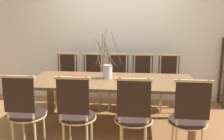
% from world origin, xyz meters
% --- Properties ---
extents(ground_plane, '(16.00, 16.00, 0.00)m').
position_xyz_m(ground_plane, '(0.00, 0.00, 0.00)').
color(ground_plane, olive).
extents(wall_rear, '(12.00, 0.06, 3.20)m').
position_xyz_m(wall_rear, '(0.00, 1.37, 1.60)').
color(wall_rear, white).
rests_on(wall_rear, ground_plane).
extents(dining_table, '(2.44, 1.04, 0.73)m').
position_xyz_m(dining_table, '(0.00, 0.00, 0.64)').
color(dining_table, brown).
rests_on(dining_table, ground_plane).
extents(chair_near_leftend, '(0.46, 0.46, 0.99)m').
position_xyz_m(chair_near_leftend, '(-0.98, -0.83, 0.53)').
color(chair_near_leftend, black).
rests_on(chair_near_leftend, ground_plane).
extents(chair_near_left, '(0.46, 0.46, 0.99)m').
position_xyz_m(chair_near_left, '(-0.34, -0.83, 0.53)').
color(chair_near_left, black).
rests_on(chair_near_left, ground_plane).
extents(chair_near_center, '(0.46, 0.46, 0.99)m').
position_xyz_m(chair_near_center, '(0.34, -0.83, 0.53)').
color(chair_near_center, black).
rests_on(chair_near_center, ground_plane).
extents(chair_near_right, '(0.46, 0.46, 0.99)m').
position_xyz_m(chair_near_right, '(0.97, -0.83, 0.53)').
color(chair_near_right, black).
rests_on(chair_near_right, ground_plane).
extents(chair_far_leftend, '(0.46, 0.46, 0.99)m').
position_xyz_m(chair_far_leftend, '(-0.95, 0.83, 0.53)').
color(chair_far_leftend, black).
rests_on(chair_far_leftend, ground_plane).
extents(chair_far_left, '(0.46, 0.46, 0.99)m').
position_xyz_m(chair_far_left, '(-0.45, 0.83, 0.53)').
color(chair_far_left, black).
rests_on(chair_far_left, ground_plane).
extents(chair_far_center, '(0.46, 0.46, 0.99)m').
position_xyz_m(chair_far_center, '(0.02, 0.83, 0.53)').
color(chair_far_center, black).
rests_on(chair_far_center, ground_plane).
extents(chair_far_right, '(0.46, 0.46, 0.99)m').
position_xyz_m(chair_far_right, '(0.47, 0.83, 0.53)').
color(chair_far_right, black).
rests_on(chair_far_right, ground_plane).
extents(chair_far_rightend, '(0.46, 0.46, 0.99)m').
position_xyz_m(chair_far_rightend, '(0.94, 0.83, 0.53)').
color(chair_far_rightend, black).
rests_on(chair_far_rightend, ground_plane).
extents(vase_centerpiece, '(0.43, 0.40, 0.75)m').
position_xyz_m(vase_centerpiece, '(-0.08, 0.09, 0.85)').
color(vase_centerpiece, silver).
rests_on(vase_centerpiece, dining_table).
extents(book_stack, '(0.19, 0.17, 0.02)m').
position_xyz_m(book_stack, '(-0.55, 0.09, 0.74)').
color(book_stack, maroon).
rests_on(book_stack, dining_table).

